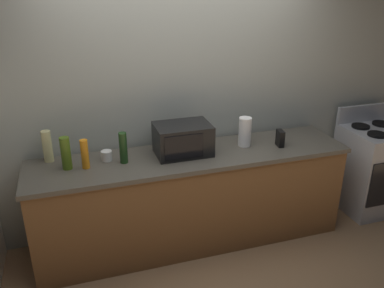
{
  "coord_description": "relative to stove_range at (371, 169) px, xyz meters",
  "views": [
    {
      "loc": [
        -0.97,
        -2.67,
        2.36
      ],
      "look_at": [
        0.0,
        0.4,
        1.0
      ],
      "focal_mm": 37.59,
      "sensor_mm": 36.0,
      "label": 1
    }
  ],
  "objects": [
    {
      "name": "stove_range",
      "position": [
        0.0,
        0.0,
        0.0
      ],
      "size": [
        0.6,
        0.61,
        1.08
      ],
      "color": "#B7BABF",
      "rests_on": "ground_plane"
    },
    {
      "name": "bottle_wine",
      "position": [
        -2.59,
        0.02,
        0.57
      ],
      "size": [
        0.07,
        0.07,
        0.27
      ],
      "primitive_type": "cylinder",
      "color": "#1E3F19",
      "rests_on": "counter_run"
    },
    {
      "name": "counter_run",
      "position": [
        -2.0,
        0.0,
        -0.01
      ],
      "size": [
        2.84,
        0.64,
        0.9
      ],
      "color": "brown",
      "rests_on": "ground_plane"
    },
    {
      "name": "bottle_vinegar",
      "position": [
        -3.19,
        0.24,
        0.57
      ],
      "size": [
        0.08,
        0.08,
        0.27
      ],
      "primitive_type": "cylinder",
      "color": "beige",
      "rests_on": "counter_run"
    },
    {
      "name": "bottle_olive_oil",
      "position": [
        -3.05,
        0.04,
        0.58
      ],
      "size": [
        0.08,
        0.08,
        0.27
      ],
      "primitive_type": "cylinder",
      "color": "#4C6B19",
      "rests_on": "counter_run"
    },
    {
      "name": "back_wall",
      "position": [
        -2.0,
        0.41,
        0.89
      ],
      "size": [
        6.4,
        0.1,
        2.7
      ],
      "primitive_type": "cube",
      "color": "#9EA399",
      "rests_on": "ground_plane"
    },
    {
      "name": "bottle_dish_soap",
      "position": [
        -2.91,
        0.01,
        0.56
      ],
      "size": [
        0.06,
        0.06,
        0.25
      ],
      "primitive_type": "cylinder",
      "color": "orange",
      "rests_on": "counter_run"
    },
    {
      "name": "microwave",
      "position": [
        -2.07,
        0.05,
        0.57
      ],
      "size": [
        0.48,
        0.35,
        0.27
      ],
      "color": "black",
      "rests_on": "counter_run"
    },
    {
      "name": "cordless_phone",
      "position": [
        -1.17,
        -0.06,
        0.51
      ],
      "size": [
        0.07,
        0.12,
        0.15
      ],
      "primitive_type": "cube",
      "rotation": [
        0.0,
        0.0,
        -0.15
      ],
      "color": "black",
      "rests_on": "counter_run"
    },
    {
      "name": "paper_towel_roll",
      "position": [
        -1.48,
        0.05,
        0.57
      ],
      "size": [
        0.12,
        0.12,
        0.27
      ],
      "primitive_type": "cylinder",
      "color": "white",
      "rests_on": "counter_run"
    },
    {
      "name": "mug_white",
      "position": [
        -2.73,
        0.1,
        0.48
      ],
      "size": [
        0.09,
        0.09,
        0.09
      ],
      "primitive_type": "cylinder",
      "color": "white",
      "rests_on": "counter_run"
    },
    {
      "name": "ground_plane",
      "position": [
        -2.0,
        -0.4,
        -0.46
      ],
      "size": [
        8.0,
        8.0,
        0.0
      ],
      "primitive_type": "plane",
      "color": "#93704C"
    }
  ]
}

